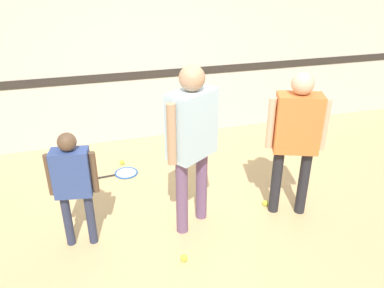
{
  "coord_description": "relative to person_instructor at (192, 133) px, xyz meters",
  "views": [
    {
      "loc": [
        -1.07,
        -3.12,
        2.54
      ],
      "look_at": [
        -0.14,
        0.02,
        0.95
      ],
      "focal_mm": 35.0,
      "sensor_mm": 36.0,
      "label": 1
    }
  ],
  "objects": [
    {
      "name": "racket_spare_on_floor",
      "position": [
        -0.56,
        1.26,
        -1.06
      ],
      "size": [
        0.54,
        0.33,
        0.03
      ],
      "rotation": [
        0.0,
        0.0,
        3.22
      ],
      "color": "blue",
      "rests_on": "ground_plane"
    },
    {
      "name": "tennis_ball_near_instructor",
      "position": [
        -0.23,
        -0.53,
        -1.04
      ],
      "size": [
        0.07,
        0.07,
        0.07
      ],
      "primitive_type": "sphere",
      "color": "#CCE038",
      "rests_on": "ground_plane"
    },
    {
      "name": "tennis_ball_by_spare_racket",
      "position": [
        -0.57,
        1.53,
        -1.04
      ],
      "size": [
        0.07,
        0.07,
        0.07
      ],
      "primitive_type": "sphere",
      "color": "#CCE038",
      "rests_on": "ground_plane"
    },
    {
      "name": "tennis_ball_stray_left",
      "position": [
        0.91,
        0.07,
        -1.04
      ],
      "size": [
        0.07,
        0.07,
        0.07
      ],
      "primitive_type": "sphere",
      "color": "#CCE038",
      "rests_on": "ground_plane"
    },
    {
      "name": "wall_back",
      "position": [
        0.14,
        2.38,
        0.53
      ],
      "size": [
        16.0,
        0.07,
        3.2
      ],
      "color": "beige",
      "rests_on": "ground_plane"
    },
    {
      "name": "person_instructor",
      "position": [
        0.0,
        0.0,
        0.0
      ],
      "size": [
        0.56,
        0.49,
        1.73
      ],
      "rotation": [
        0.0,
        0.0,
        0.59
      ],
      "color": "#6B4C70",
      "rests_on": "ground_plane"
    },
    {
      "name": "person_student_left",
      "position": [
        -1.14,
        0.01,
        -0.32
      ],
      "size": [
        0.45,
        0.24,
        1.21
      ],
      "rotation": [
        0.0,
        0.0,
        -0.16
      ],
      "color": "#2D334C",
      "rests_on": "ground_plane"
    },
    {
      "name": "ground_plane",
      "position": [
        0.14,
        -0.02,
        -1.07
      ],
      "size": [
        16.0,
        16.0,
        0.0
      ],
      "primitive_type": "plane",
      "color": "tan"
    },
    {
      "name": "person_student_right",
      "position": [
        1.09,
        -0.09,
        -0.08
      ],
      "size": [
        0.57,
        0.39,
        1.61
      ],
      "rotation": [
        0.0,
        0.0,
        2.77
      ],
      "color": "#232328",
      "rests_on": "ground_plane"
    }
  ]
}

